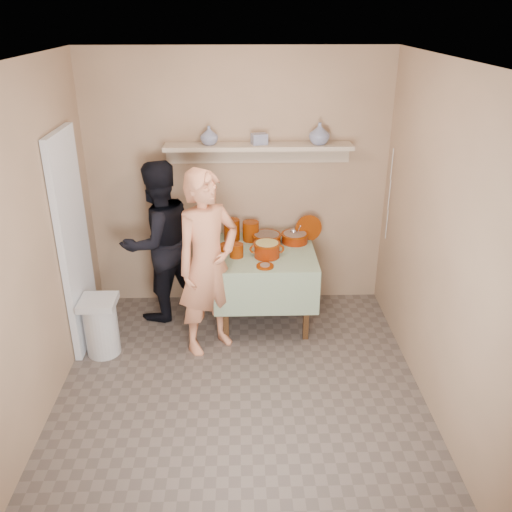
{
  "coord_description": "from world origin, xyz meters",
  "views": [
    {
      "loc": [
        0.02,
        -3.5,
        2.91
      ],
      "look_at": [
        0.15,
        0.75,
        0.95
      ],
      "focal_mm": 38.0,
      "sensor_mm": 36.0,
      "label": 1
    }
  ],
  "objects_px": {
    "serving_table": "(265,262)",
    "cazuela_rice": "(267,248)",
    "person_helper": "(159,242)",
    "trash_bin": "(101,326)",
    "person_cook": "(208,264)"
  },
  "relations": [
    {
      "from": "person_helper",
      "to": "cazuela_rice",
      "type": "bearing_deg",
      "value": 126.55
    },
    {
      "from": "person_helper",
      "to": "trash_bin",
      "type": "distance_m",
      "value": 0.99
    },
    {
      "from": "person_cook",
      "to": "cazuela_rice",
      "type": "distance_m",
      "value": 0.63
    },
    {
      "from": "cazuela_rice",
      "to": "trash_bin",
      "type": "relative_size",
      "value": 0.59
    },
    {
      "from": "serving_table",
      "to": "cazuela_rice",
      "type": "relative_size",
      "value": 2.95
    },
    {
      "from": "person_helper",
      "to": "cazuela_rice",
      "type": "distance_m",
      "value": 1.09
    },
    {
      "from": "person_cook",
      "to": "trash_bin",
      "type": "height_order",
      "value": "person_cook"
    },
    {
      "from": "cazuela_rice",
      "to": "person_cook",
      "type": "bearing_deg",
      "value": -148.22
    },
    {
      "from": "person_helper",
      "to": "serving_table",
      "type": "relative_size",
      "value": 1.67
    },
    {
      "from": "cazuela_rice",
      "to": "person_helper",
      "type": "bearing_deg",
      "value": 165.75
    },
    {
      "from": "person_cook",
      "to": "trash_bin",
      "type": "xyz_separation_m",
      "value": [
        -0.98,
        -0.09,
        -0.57
      ]
    },
    {
      "from": "trash_bin",
      "to": "serving_table",
      "type": "bearing_deg",
      "value": 20.3
    },
    {
      "from": "person_helper",
      "to": "trash_bin",
      "type": "height_order",
      "value": "person_helper"
    },
    {
      "from": "serving_table",
      "to": "trash_bin",
      "type": "relative_size",
      "value": 1.74
    },
    {
      "from": "person_cook",
      "to": "person_helper",
      "type": "relative_size",
      "value": 1.05
    }
  ]
}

